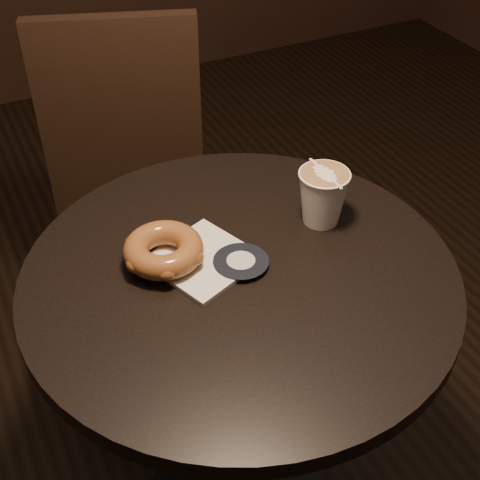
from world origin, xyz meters
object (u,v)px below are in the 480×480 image
(cafe_table, at_px, (240,354))
(chair, at_px, (129,200))
(pastry_bag, at_px, (203,260))
(latte_cup, at_px, (323,197))
(doughnut, at_px, (164,250))

(cafe_table, height_order, chair, chair)
(pastry_bag, xyz_separation_m, latte_cup, (0.23, 0.01, 0.04))
(latte_cup, bearing_deg, pastry_bag, -177.01)
(cafe_table, bearing_deg, doughnut, 146.06)
(cafe_table, distance_m, doughnut, 0.26)
(pastry_bag, relative_size, doughnut, 1.14)
(cafe_table, xyz_separation_m, latte_cup, (0.18, 0.06, 0.25))
(pastry_bag, relative_size, latte_cup, 1.50)
(chair, relative_size, pastry_bag, 6.40)
(pastry_bag, height_order, doughnut, doughnut)
(chair, xyz_separation_m, doughnut, (-0.08, -0.50, 0.25))
(latte_cup, bearing_deg, chair, 111.62)
(chair, height_order, latte_cup, chair)
(pastry_bag, bearing_deg, doughnut, 136.24)
(cafe_table, relative_size, chair, 0.80)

